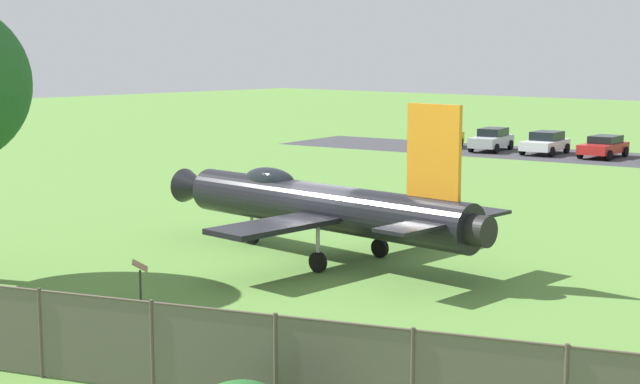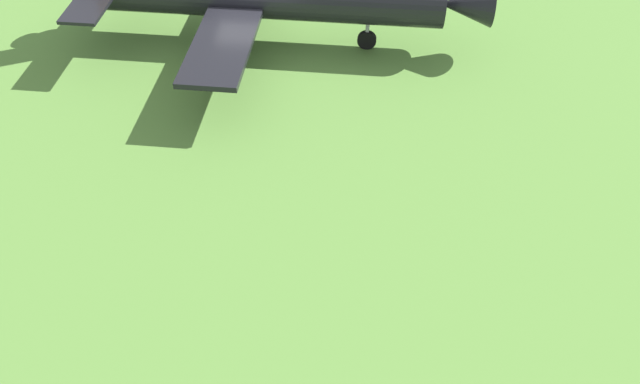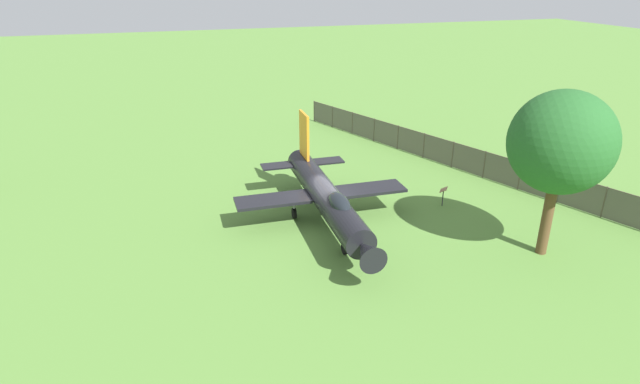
{
  "view_description": "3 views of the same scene",
  "coord_description": "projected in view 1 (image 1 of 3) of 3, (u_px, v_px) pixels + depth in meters",
  "views": [
    {
      "loc": [
        -21.95,
        -19.84,
        6.51
      ],
      "look_at": [
        1.46,
        1.48,
        1.83
      ],
      "focal_mm": 53.65,
      "sensor_mm": 36.0,
      "label": 1
    },
    {
      "loc": [
        17.54,
        3.33,
        11.0
      ],
      "look_at": [
        8.13,
        2.55,
        1.5
      ],
      "focal_mm": 35.45,
      "sensor_mm": 36.0,
      "label": 2
    },
    {
      "loc": [
        7.84,
        23.96,
        12.71
      ],
      "look_at": [
        0.52,
        0.8,
        2.26
      ],
      "focal_mm": 29.21,
      "sensor_mm": 36.0,
      "label": 3
    }
  ],
  "objects": [
    {
      "name": "parked_car_red",
      "position": [
        604.0,
        146.0,
        58.78
      ],
      "size": [
        4.19,
        2.3,
        1.35
      ],
      "rotation": [
        0.0,
        0.0,
        3.22
      ],
      "color": "red",
      "rests_on": "ground_plane"
    },
    {
      "name": "ground_plane",
      "position": [
        324.0,
        259.0,
        30.22
      ],
      "size": [
        200.0,
        200.0,
        0.0
      ],
      "primitive_type": "plane",
      "color": "#568438"
    },
    {
      "name": "parked_car_white",
      "position": [
        545.0,
        142.0,
        60.84
      ],
      "size": [
        4.24,
        2.58,
        1.44
      ],
      "rotation": [
        0.0,
        0.0,
        3.28
      ],
      "color": "silver",
      "rests_on": "ground_plane"
    },
    {
      "name": "info_plaque",
      "position": [
        140.0,
        272.0,
        24.7
      ],
      "size": [
        0.68,
        0.72,
        1.14
      ],
      "color": "#333333",
      "rests_on": "ground_plane"
    },
    {
      "name": "parked_car_yellow",
      "position": [
        440.0,
        136.0,
        64.91
      ],
      "size": [
        4.58,
        2.74,
        1.52
      ],
      "rotation": [
        0.0,
        0.0,
        3.35
      ],
      "color": "gold",
      "rests_on": "ground_plane"
    },
    {
      "name": "parking_strip",
      "position": [
        547.0,
        154.0,
        60.79
      ],
      "size": [
        13.4,
        37.48,
        0.0
      ],
      "primitive_type": "cube",
      "rotation": [
        0.0,
        0.0,
        1.72
      ],
      "color": "#38383D",
      "rests_on": "ground_plane"
    },
    {
      "name": "display_jet",
      "position": [
        316.0,
        204.0,
        30.2
      ],
      "size": [
        9.4,
        13.2,
        5.05
      ],
      "rotation": [
        0.0,
        0.0,
        1.55
      ],
      "color": "black",
      "rests_on": "ground_plane"
    },
    {
      "name": "parked_car_silver",
      "position": [
        492.0,
        139.0,
        62.85
      ],
      "size": [
        4.56,
        2.64,
        1.49
      ],
      "rotation": [
        0.0,
        0.0,
        3.36
      ],
      "color": "#B2B5BA",
      "rests_on": "ground_plane"
    },
    {
      "name": "perimeter_fence",
      "position": [
        152.0,
        344.0,
        18.19
      ],
      "size": [
        11.34,
        28.69,
        1.85
      ],
      "rotation": [
        0.0,
        0.0,
        5.09
      ],
      "color": "#4C4238",
      "rests_on": "ground_plane"
    }
  ]
}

